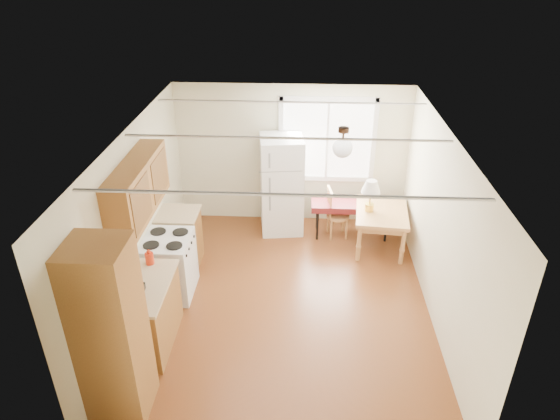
# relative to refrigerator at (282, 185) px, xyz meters

# --- Properties ---
(room_shell) EXTENTS (4.60, 5.60, 2.62)m
(room_shell) POSITION_rel_refrigerator_xyz_m (0.16, -2.12, 0.39)
(room_shell) COLOR #512610
(room_shell) RESTS_ON ground
(kitchen_run) EXTENTS (0.65, 3.40, 2.20)m
(kitchen_run) POSITION_rel_refrigerator_xyz_m (-1.55, -2.75, -0.02)
(kitchen_run) COLOR brown
(kitchen_run) RESTS_ON ground
(window_unit) EXTENTS (1.64, 0.05, 1.51)m
(window_unit) POSITION_rel_refrigerator_xyz_m (0.76, 0.35, 0.69)
(window_unit) COLOR white
(window_unit) RESTS_ON room_shell
(pendant_light) EXTENTS (0.26, 0.26, 0.40)m
(pendant_light) POSITION_rel_refrigerator_xyz_m (0.86, -1.72, 1.38)
(pendant_light) COLOR #2F1F15
(pendant_light) RESTS_ON room_shell
(refrigerator) EXTENTS (0.79, 0.79, 1.71)m
(refrigerator) POSITION_rel_refrigerator_xyz_m (0.00, 0.00, 0.00)
(refrigerator) COLOR white
(refrigerator) RESTS_ON ground
(bench) EXTENTS (1.39, 0.51, 0.64)m
(bench) POSITION_rel_refrigerator_xyz_m (1.21, -0.16, -0.29)
(bench) COLOR maroon
(bench) RESTS_ON ground
(dining_table) EXTENTS (0.92, 1.17, 0.68)m
(dining_table) POSITION_rel_refrigerator_xyz_m (1.66, -0.52, -0.28)
(dining_table) COLOR #B27C44
(dining_table) RESTS_ON ground
(chair) EXTENTS (0.41, 0.40, 0.89)m
(chair) POSITION_rel_refrigerator_xyz_m (0.90, -0.23, -0.35)
(chair) COLOR #B27C44
(chair) RESTS_ON ground
(table_lamp) EXTENTS (0.31, 0.31, 0.54)m
(table_lamp) POSITION_rel_refrigerator_xyz_m (1.45, -0.54, 0.22)
(table_lamp) COLOR gold
(table_lamp) RESTS_ON dining_table
(coffee_maker) EXTENTS (0.20, 0.26, 0.37)m
(coffee_maker) POSITION_rel_refrigerator_xyz_m (-1.56, -3.16, 0.18)
(coffee_maker) COLOR black
(coffee_maker) RESTS_ON kitchen_run
(kettle) EXTENTS (0.11, 0.11, 0.21)m
(kettle) POSITION_rel_refrigerator_xyz_m (-1.57, -2.52, 0.13)
(kettle) COLOR red
(kettle) RESTS_ON kitchen_run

